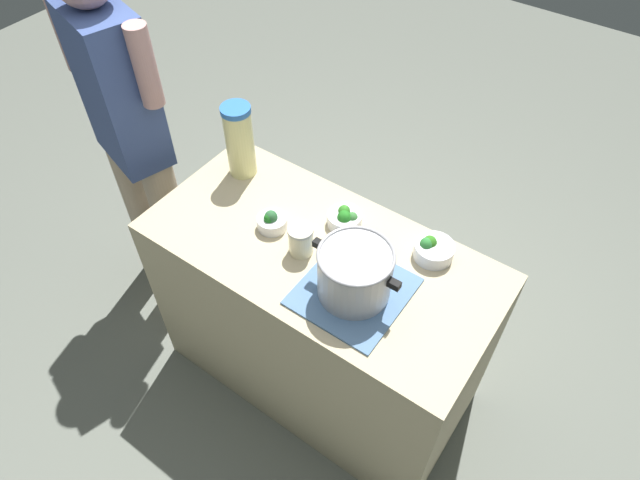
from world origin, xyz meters
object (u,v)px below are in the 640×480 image
broccoli_bowl_back (346,218)px  broccoli_bowl_center (433,249)px  cooking_pot (355,272)px  person_cook (131,134)px  lemonade_pitcher (240,141)px  mason_jar (301,240)px  broccoli_bowl_front (272,221)px

broccoli_bowl_back → broccoli_bowl_center: bearing=-171.3°
cooking_pot → broccoli_bowl_center: 0.32m
broccoli_bowl_center → person_cook: person_cook is taller
broccoli_bowl_back → person_cook: 0.98m
lemonade_pitcher → broccoli_bowl_back: lemonade_pitcher is taller
cooking_pot → broccoli_bowl_center: bearing=-115.0°
cooking_pot → broccoli_bowl_back: cooking_pot is taller
broccoli_bowl_center → mason_jar: bearing=32.8°
lemonade_pitcher → person_cook: person_cook is taller
mason_jar → broccoli_bowl_back: mason_jar is taller
mason_jar → broccoli_bowl_back: size_ratio=0.90×
person_cook → mason_jar: bearing=175.6°
cooking_pot → broccoli_bowl_back: bearing=-51.5°
broccoli_bowl_front → person_cook: person_cook is taller
broccoli_bowl_front → broccoli_bowl_back: (-0.21, -0.16, 0.00)m
mason_jar → broccoli_bowl_center: size_ratio=0.82×
mason_jar → broccoli_bowl_back: bearing=-105.9°
broccoli_bowl_front → broccoli_bowl_center: same height
cooking_pot → lemonade_pitcher: 0.72m
mason_jar → broccoli_bowl_center: bearing=-147.2°
cooking_pot → broccoli_bowl_front: 0.41m
cooking_pot → broccoli_bowl_front: (0.39, -0.07, -0.07)m
broccoli_bowl_front → broccoli_bowl_center: size_ratio=0.79×
cooking_pot → lemonade_pitcher: bearing=-19.8°
person_cook → broccoli_bowl_back: bearing=-172.9°
broccoli_bowl_center → cooking_pot: bearing=65.0°
lemonade_pitcher → mason_jar: lemonade_pitcher is taller
broccoli_bowl_front → broccoli_bowl_center: 0.57m
lemonade_pitcher → mason_jar: bearing=155.1°
broccoli_bowl_front → lemonade_pitcher: bearing=-31.3°
broccoli_bowl_front → mason_jar: bearing=169.0°
broccoli_bowl_center → broccoli_bowl_back: bearing=8.7°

